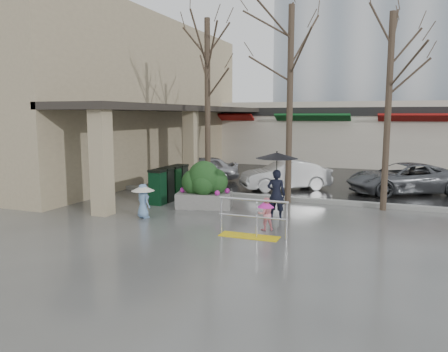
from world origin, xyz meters
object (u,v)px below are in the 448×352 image
Objects in this scene: handrail at (252,223)px; car_b at (285,175)px; tree_midwest at (291,57)px; car_c at (403,178)px; news_boxes at (170,184)px; car_a at (200,169)px; child_pink at (266,212)px; child_blue at (143,197)px; tree_mideast at (390,64)px; tree_west at (207,65)px; woman at (277,176)px; planter at (204,185)px.

car_b reaches higher than handrail.
car_c is (3.93, 3.64, -4.60)m from tree_midwest.
news_boxes is 0.61× the size of car_a.
child_pink is 3.97m from child_blue.
car_a is (-8.41, 3.36, -4.23)m from tree_mideast.
woman is at bearing -37.18° from tree_west.
child_pink is at bearing -48.68° from tree_west.
tree_mideast is 6.61m from child_pink.
car_a reaches higher than handrail.
tree_west is at bearing -92.25° from car_c.
tree_mideast is 5.98× the size of child_blue.
car_c is at bearing 80.20° from tree_mideast.
tree_midwest is 7.08m from child_blue.
handrail is 0.84m from child_pink.
child_pink is 6.85m from car_b.
news_boxes is (-7.58, -1.16, -4.22)m from tree_mideast.
car_b is at bearing -108.88° from car_c.
news_boxes is at bearing -132.90° from tree_west.
tree_west is at bearing -180.00° from tree_mideast.
news_boxes is at bearing -64.68° from child_pink.
child_pink is 0.20× the size of car_c.
tree_midwest is 3.41× the size of planter.
tree_midwest reaches higher than handrail.
news_boxes is 5.27m from car_b.
woman is at bearing 10.98° from car_a.
car_b is at bearing -87.68° from child_blue.
tree_midwest is (3.20, 0.00, 0.15)m from tree_west.
child_blue is (-3.82, 0.81, 0.30)m from handrail.
news_boxes is at bearing -52.30° from child_blue.
woman is at bearing -120.29° from child_pink.
news_boxes reaches higher than child_blue.
child_pink is 5.39m from news_boxes.
child_blue is 0.28× the size of car_b.
car_a is (-5.11, 3.36, -4.60)m from tree_midwest.
child_blue is at bearing 13.85° from woman.
car_b is at bearing 51.42° from car_a.
car_b is at bearing 145.69° from tree_mideast.
car_c is at bearing 27.07° from tree_west.
child_blue is at bearing 168.04° from handrail.
tree_midwest is 1.08× the size of tree_mideast.
car_b is at bearing -113.91° from child_pink.
tree_mideast reaches higher than car_b.
child_blue is 0.48× the size of news_boxes.
planter is at bearing -54.05° from car_b.
handrail is at bearing -55.01° from tree_west.
tree_west is 3.20m from tree_midwest.
tree_mideast is 2.86× the size of news_boxes.
planter is (-2.75, 0.73, -0.58)m from woman.
car_a is (-2.60, 5.25, -0.15)m from planter.
child_pink is 0.41× the size of news_boxes.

